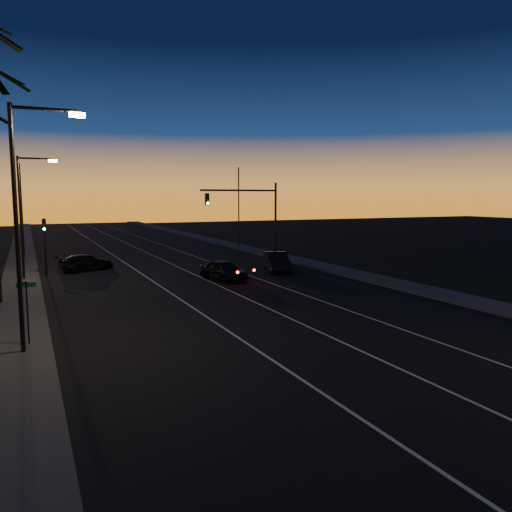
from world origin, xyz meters
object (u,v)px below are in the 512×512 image
cross_car (86,262)px  lead_car (224,270)px  signal_mast (251,208)px  right_car (276,262)px

cross_car → lead_car: bearing=-47.6°
signal_mast → cross_car: 14.34m
lead_car → right_car: size_ratio=1.00×
signal_mast → lead_car: (-5.58, -7.75, -4.08)m
lead_car → cross_car: (-8.11, 8.87, -0.06)m
signal_mast → cross_car: bearing=175.3°
signal_mast → right_car: size_ratio=1.48×
signal_mast → cross_car: (-13.68, 1.12, -4.14)m
lead_car → cross_car: 12.02m
lead_car → signal_mast: bearing=54.2°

